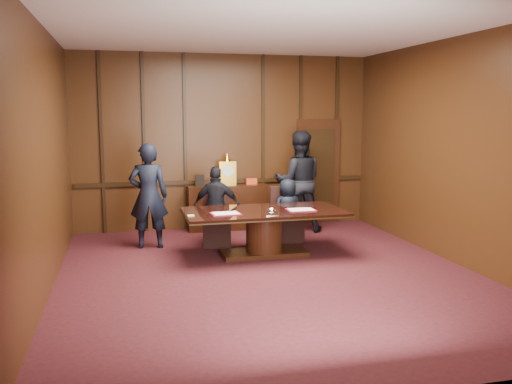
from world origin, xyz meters
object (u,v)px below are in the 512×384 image
(sideboard, at_px, (227,205))
(conference_table, at_px, (264,225))
(signatory_right, at_px, (288,211))
(witness_left, at_px, (148,196))
(signatory_left, at_px, (217,207))
(witness_right, at_px, (299,181))

(sideboard, bearing_deg, conference_table, -84.68)
(conference_table, distance_m, signatory_right, 1.03)
(witness_left, bearing_deg, signatory_left, 175.92)
(sideboard, distance_m, signatory_right, 1.61)
(sideboard, xyz_separation_m, signatory_left, (-0.45, -1.36, 0.22))
(signatory_left, xyz_separation_m, witness_left, (-1.16, 0.20, 0.21))
(conference_table, distance_m, signatory_left, 1.05)
(signatory_left, height_order, witness_left, witness_left)
(signatory_right, relative_size, witness_left, 0.64)
(signatory_left, bearing_deg, signatory_right, -163.23)
(signatory_left, distance_m, signatory_right, 1.31)
(signatory_right, xyz_separation_m, witness_right, (0.49, 0.86, 0.41))
(conference_table, bearing_deg, signatory_right, 50.91)
(conference_table, distance_m, witness_right, 2.07)
(conference_table, bearing_deg, signatory_left, 129.09)
(sideboard, bearing_deg, witness_left, -144.28)
(conference_table, height_order, witness_right, witness_right)
(signatory_left, relative_size, witness_left, 0.78)
(conference_table, height_order, signatory_right, signatory_right)
(conference_table, relative_size, signatory_left, 1.85)
(signatory_left, bearing_deg, witness_right, -137.49)
(signatory_right, bearing_deg, signatory_left, -9.38)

